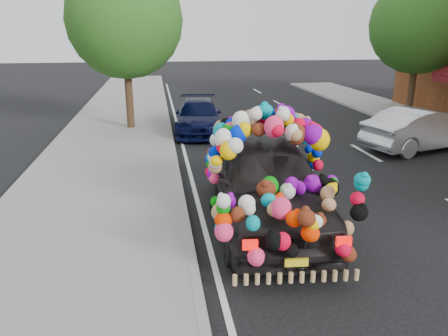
# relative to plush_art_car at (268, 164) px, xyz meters

# --- Properties ---
(ground) EXTENTS (100.00, 100.00, 0.00)m
(ground) POSITION_rel_plush_art_car_xyz_m (0.75, -0.45, -1.20)
(ground) COLOR black
(ground) RESTS_ON ground
(sidewalk) EXTENTS (4.00, 60.00, 0.12)m
(sidewalk) POSITION_rel_plush_art_car_xyz_m (-3.55, -0.45, -1.14)
(sidewalk) COLOR gray
(sidewalk) RESTS_ON ground
(kerb) EXTENTS (0.15, 60.00, 0.13)m
(kerb) POSITION_rel_plush_art_car_xyz_m (-1.60, -0.45, -1.13)
(kerb) COLOR gray
(kerb) RESTS_ON ground
(tree_near_sidewalk) EXTENTS (4.20, 4.20, 6.13)m
(tree_near_sidewalk) POSITION_rel_plush_art_car_xyz_m (-3.05, 9.05, 2.82)
(tree_near_sidewalk) COLOR #332114
(tree_near_sidewalk) RESTS_ON ground
(tree_far_b) EXTENTS (4.00, 4.00, 5.90)m
(tree_far_b) POSITION_rel_plush_art_car_xyz_m (8.75, 9.55, 2.69)
(tree_far_b) COLOR #332114
(tree_far_b) RESTS_ON ground
(plush_art_car) EXTENTS (2.72, 5.26, 2.32)m
(plush_art_car) POSITION_rel_plush_art_car_xyz_m (0.00, 0.00, 0.00)
(plush_art_car) COLOR black
(plush_art_car) RESTS_ON ground
(navy_sedan) EXTENTS (2.03, 4.25, 1.20)m
(navy_sedan) POSITION_rel_plush_art_car_xyz_m (-0.53, 8.29, -0.60)
(navy_sedan) COLOR black
(navy_sedan) RESTS_ON ground
(silver_hatchback) EXTENTS (4.28, 2.50, 1.33)m
(silver_hatchback) POSITION_rel_plush_art_car_xyz_m (6.27, 4.68, -0.53)
(silver_hatchback) COLOR silver
(silver_hatchback) RESTS_ON ground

